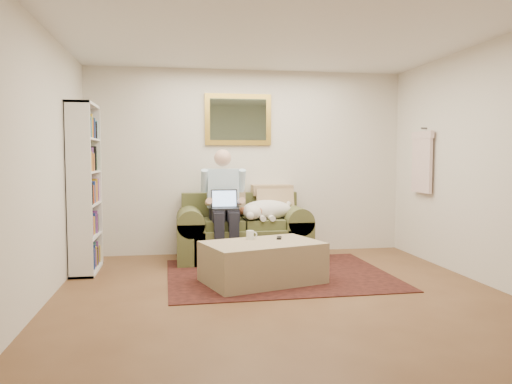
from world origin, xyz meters
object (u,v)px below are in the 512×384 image
object	(u,v)px
laptop	(225,204)
sleeping_dog	(267,210)
sofa	(243,237)
ottoman	(262,262)
seated_man	(224,206)
coffee_mug	(250,235)
bookshelf	(85,188)

from	to	relation	value
laptop	sleeping_dog	world-z (taller)	laptop
sofa	ottoman	world-z (taller)	sofa
seated_man	laptop	bearing A→B (deg)	-90.00
sofa	sleeping_dog	world-z (taller)	sofa
ottoman	seated_man	bearing A→B (deg)	105.06
laptop	sleeping_dog	distance (m)	0.60
sofa	coffee_mug	world-z (taller)	sofa
sleeping_dog	bookshelf	distance (m)	2.31
sleeping_dog	coffee_mug	distance (m)	1.09
sofa	bookshelf	xyz separation A→B (m)	(-1.95, -0.42, 0.70)
ottoman	bookshelf	world-z (taller)	bookshelf
seated_man	coffee_mug	size ratio (longest dim) A/B	14.73
sofa	bookshelf	size ratio (longest dim) A/B	0.88
seated_man	laptop	xyz separation A→B (m)	(0.00, -0.07, 0.04)
sofa	laptop	world-z (taller)	laptop
laptop	ottoman	size ratio (longest dim) A/B	0.28
laptop	seated_man	bearing A→B (deg)	90.00
laptop	ottoman	xyz separation A→B (m)	(0.30, -1.06, -0.55)
ottoman	bookshelf	bearing A→B (deg)	156.46
seated_man	ottoman	world-z (taller)	seated_man
coffee_mug	bookshelf	world-z (taller)	bookshelf
sleeping_dog	ottoman	bearing A→B (deg)	-102.75
ottoman	coffee_mug	size ratio (longest dim) A/B	12.26
sofa	seated_man	xyz separation A→B (m)	(-0.26, -0.16, 0.43)
bookshelf	ottoman	bearing A→B (deg)	-23.54
sofa	coffee_mug	size ratio (longest dim) A/B	17.51
laptop	coffee_mug	world-z (taller)	laptop
seated_man	ottoman	size ratio (longest dim) A/B	1.20
coffee_mug	bookshelf	distance (m)	2.07
sofa	seated_man	bearing A→B (deg)	-148.55
sofa	laptop	bearing A→B (deg)	-138.98
sofa	coffee_mug	distance (m)	1.11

